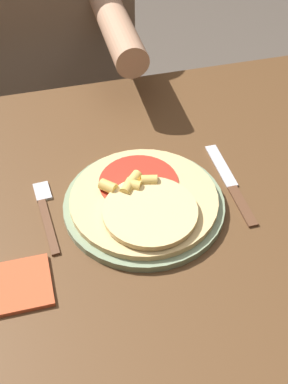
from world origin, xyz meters
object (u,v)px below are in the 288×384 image
at_px(pizza, 144,201).
at_px(knife, 231,185).
at_px(person_diner, 59,50).
at_px(plate, 144,205).
at_px(dining_table, 123,257).
at_px(fork, 46,211).

distance_m(pizza, knife, 0.17).
relative_size(pizza, person_diner, 0.23).
bearing_deg(knife, pizza, -173.25).
distance_m(plate, pizza, 0.02).
bearing_deg(plate, person_diner, 95.34).
height_order(plate, pizza, pizza).
bearing_deg(plate, dining_table, -154.00).
bearing_deg(plate, fork, 169.38).
bearing_deg(pizza, plate, 81.68).
relative_size(dining_table, plate, 4.37).
relative_size(pizza, knife, 1.19).
xyz_separation_m(dining_table, pizza, (0.05, 0.02, 0.12)).
relative_size(knife, person_diner, 0.19).
bearing_deg(person_diner, fork, -99.41).
xyz_separation_m(plate, person_diner, (-0.06, 0.68, -0.07)).
bearing_deg(fork, knife, -2.94).
height_order(fork, person_diner, person_diner).
bearing_deg(knife, fork, 177.06).
height_order(dining_table, person_diner, person_diner).
relative_size(dining_table, person_diner, 1.09).
relative_size(plate, fork, 1.62).
height_order(plate, knife, plate).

